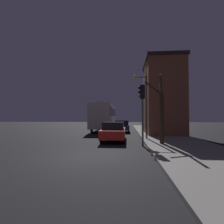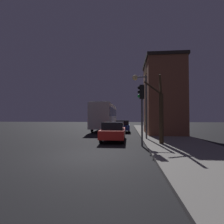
{
  "view_description": "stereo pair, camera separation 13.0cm",
  "coord_description": "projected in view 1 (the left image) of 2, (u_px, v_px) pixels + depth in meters",
  "views": [
    {
      "loc": [
        1.88,
        -8.15,
        1.84
      ],
      "look_at": [
        0.45,
        8.3,
        2.34
      ],
      "focal_mm": 28.0,
      "sensor_mm": 36.0,
      "label": 1
    },
    {
      "loc": [
        2.01,
        -8.14,
        1.84
      ],
      "look_at": [
        0.45,
        8.3,
        2.34
      ],
      "focal_mm": 28.0,
      "sensor_mm": 36.0,
      "label": 2
    }
  ],
  "objects": [
    {
      "name": "ground_plane",
      "position": [
        87.0,
        156.0,
        8.22
      ],
      "size": [
        120.0,
        120.0,
        0.0
      ],
      "primitive_type": "plane",
      "color": "black"
    },
    {
      "name": "sidewalk",
      "position": [
        204.0,
        157.0,
        7.76
      ],
      "size": [
        4.44,
        60.0,
        0.14
      ],
      "color": "slate",
      "rests_on": "ground"
    },
    {
      "name": "brick_building",
      "position": [
        163.0,
        97.0,
        18.51
      ],
      "size": [
        3.82,
        5.58,
        7.75
      ],
      "color": "brown",
      "rests_on": "sidewalk"
    },
    {
      "name": "streetlamp",
      "position": [
        141.0,
        93.0,
        14.22
      ],
      "size": [
        1.19,
        0.44,
        5.17
      ],
      "color": "#4C4C4C",
      "rests_on": "sidewalk"
    },
    {
      "name": "traffic_light",
      "position": [
        142.0,
        102.0,
        11.19
      ],
      "size": [
        0.43,
        0.24,
        3.92
      ],
      "color": "#4C4C4C",
      "rests_on": "ground"
    },
    {
      "name": "bare_tree",
      "position": [
        161.0,
        112.0,
        11.44
      ],
      "size": [
        1.21,
        1.58,
        4.42
      ],
      "color": "#382819",
      "rests_on": "sidewalk"
    },
    {
      "name": "bus",
      "position": [
        105.0,
        115.0,
        25.04
      ],
      "size": [
        2.43,
        11.52,
        3.65
      ],
      "color": "beige",
      "rests_on": "ground"
    },
    {
      "name": "car_near_lane",
      "position": [
        114.0,
        131.0,
        13.69
      ],
      "size": [
        1.73,
        4.68,
        1.47
      ],
      "color": "#B21E19",
      "rests_on": "ground"
    },
    {
      "name": "car_mid_lane",
      "position": [
        122.0,
        126.0,
        21.56
      ],
      "size": [
        1.74,
        3.8,
        1.48
      ],
      "color": "navy",
      "rests_on": "ground"
    }
  ]
}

